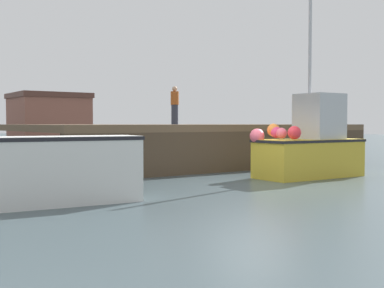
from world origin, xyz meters
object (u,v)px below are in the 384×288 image
fishing_boat_near_left (64,168)px  fishing_boat_near_right (310,146)px  dockworker (175,105)px  rowboat (348,163)px

fishing_boat_near_left → fishing_boat_near_right: fishing_boat_near_right is taller
fishing_boat_near_left → dockworker: (7.42, 7.19, 1.73)m
dockworker → fishing_boat_near_right: bearing=-80.8°
dockworker → fishing_boat_near_left: bearing=-135.9°
fishing_boat_near_left → fishing_boat_near_right: (8.48, 0.67, 0.23)m
fishing_boat_near_right → dockworker: fishing_boat_near_right is taller
rowboat → dockworker: dockworker is taller
rowboat → dockworker: size_ratio=1.16×
dockworker → rowboat: bearing=-49.9°
fishing_boat_near_left → rowboat: size_ratio=1.84×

